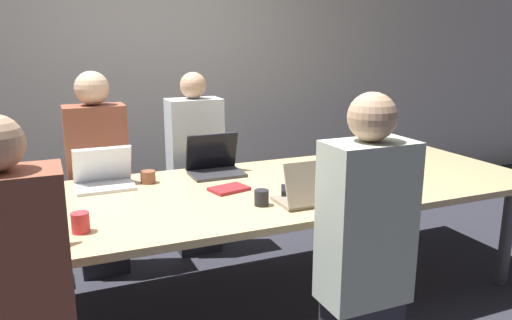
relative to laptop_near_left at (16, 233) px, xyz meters
The scene contains 16 objects.
ground_plane 1.35m from the laptop_near_left, 23.10° to the left, with size 24.00×24.00×0.00m, color #2D2D38.
curtain_wall 2.66m from the laptop_near_left, 67.76° to the left, with size 12.00×0.06×2.80m.
conference_table 1.08m from the laptop_near_left, 23.10° to the left, with size 4.26×1.26×0.75m.
laptop_near_left is the anchor object (origin of this frame).
person_near_left 0.46m from the laptop_near_left, 90.38° to the right, with size 0.40×0.24×1.39m.
cup_near_left 0.28m from the laptop_near_left, 18.56° to the left, with size 0.08×0.08×0.10m.
laptop_near_midright 1.44m from the laptop_near_left, ahead, with size 0.32×0.25×0.25m.
person_near_midright 1.53m from the laptop_near_left, 19.08° to the right, with size 0.40×0.24×1.41m.
cup_near_midright 1.20m from the laptop_near_left, ahead, with size 0.08×0.08×0.09m.
laptop_far_midleft 0.93m from the laptop_near_left, 60.70° to the left, with size 0.35×0.25×0.25m.
person_far_midleft 1.33m from the laptop_near_left, 69.55° to the left, with size 0.40×0.24×1.43m.
cup_far_midleft 1.07m from the laptop_near_left, 47.71° to the left, with size 0.09×0.09×0.08m.
laptop_far_center 1.44m from the laptop_near_left, 35.58° to the left, with size 0.35×0.27×0.27m.
person_far_center 1.79m from the laptop_near_left, 48.44° to the left, with size 0.40×0.24×1.40m.
stapler 1.41m from the laptop_near_left, ahead, with size 0.10×0.15×0.05m.
notebook 1.21m from the laptop_near_left, 21.25° to the left, with size 0.25×0.20×0.02m.
Camera 1 is at (-0.82, -2.66, 1.63)m, focal length 35.00 mm.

